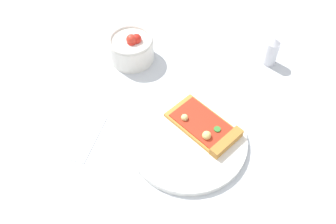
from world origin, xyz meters
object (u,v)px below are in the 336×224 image
Objects in this scene: paper_napkin at (72,133)px; pepper_shaker at (272,51)px; plate at (187,140)px; salad_bowl at (131,48)px; pizza_slice_main at (207,128)px.

pepper_shaker is at bearing -35.22° from paper_napkin.
plate is 2.27× the size of salad_bowl.
pizza_slice_main reaches higher than paper_napkin.
plate is at bearing -65.66° from paper_napkin.
plate is 0.05m from pizza_slice_main.
pizza_slice_main is 1.54× the size of salad_bowl.
plate is 3.24× the size of pepper_shaker.
salad_bowl reaches higher than pizza_slice_main.
salad_bowl reaches higher than plate.
pizza_slice_main is 1.36× the size of paper_napkin.
paper_napkin is at bearing -177.00° from salad_bowl.
plate is at bearing -123.02° from salad_bowl.
plate is at bearing 167.95° from pepper_shaker.
plate is at bearing 147.78° from pizza_slice_main.
salad_bowl reaches higher than pepper_shaker.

